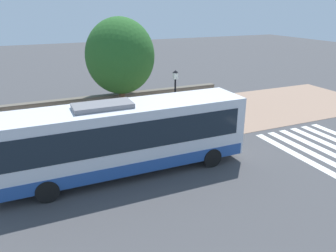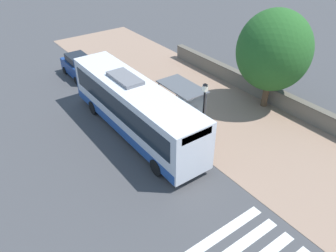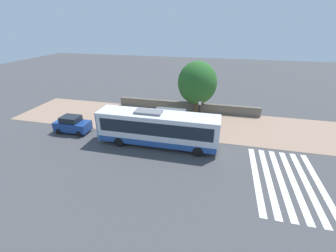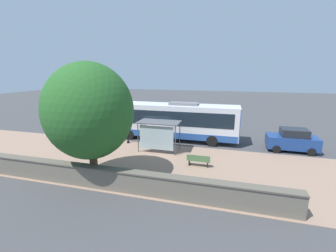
{
  "view_description": "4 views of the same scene",
  "coord_description": "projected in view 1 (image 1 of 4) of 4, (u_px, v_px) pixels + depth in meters",
  "views": [
    {
      "loc": [
        16.08,
        -5.23,
        7.89
      ],
      "look_at": [
        0.51,
        1.64,
        1.57
      ],
      "focal_mm": 35.0,
      "sensor_mm": 36.0,
      "label": 1
    },
    {
      "loc": [
        10.66,
        14.47,
        12.41
      ],
      "look_at": [
        1.75,
        2.24,
        2.33
      ],
      "focal_mm": 35.0,
      "sensor_mm": 36.0,
      "label": 2
    },
    {
      "loc": [
        21.35,
        4.49,
        11.7
      ],
      "look_at": [
        0.6,
        -0.52,
        1.67
      ],
      "focal_mm": 24.0,
      "sensor_mm": 36.0,
      "label": 3
    },
    {
      "loc": [
        -18.88,
        -6.37,
        6.57
      ],
      "look_at": [
        1.31,
        -0.79,
        1.44
      ],
      "focal_mm": 24.0,
      "sensor_mm": 36.0,
      "label": 4
    }
  ],
  "objects": [
    {
      "name": "sidewalk_plaza",
      "position": [
        117.0,
        127.0,
        22.37
      ],
      "size": [
        9.0,
        44.0,
        0.02
      ],
      "color": "#937560",
      "rests_on": "ground"
    },
    {
      "name": "pedestrian",
      "position": [
        202.0,
        128.0,
        19.44
      ],
      "size": [
        0.34,
        0.23,
        1.74
      ],
      "color": "#2D3347",
      "rests_on": "ground"
    },
    {
      "name": "street_lamp_near",
      "position": [
        175.0,
        101.0,
        19.05
      ],
      "size": [
        0.28,
        0.28,
        4.42
      ],
      "color": "black",
      "rests_on": "ground"
    },
    {
      "name": "ground_plane",
      "position": [
        138.0,
        153.0,
        18.52
      ],
      "size": [
        120.0,
        120.0,
        0.0
      ],
      "primitive_type": "plane",
      "color": "#424244",
      "rests_on": "ground"
    },
    {
      "name": "shade_tree",
      "position": [
        120.0,
        56.0,
        24.22
      ],
      "size": [
        5.11,
        5.11,
        7.13
      ],
      "color": "brown",
      "rests_on": "ground"
    },
    {
      "name": "bus_shelter",
      "position": [
        113.0,
        110.0,
        19.03
      ],
      "size": [
        1.89,
        3.46,
        2.53
      ],
      "color": "#515459",
      "rests_on": "ground"
    },
    {
      "name": "bench",
      "position": [
        47.0,
        133.0,
        20.16
      ],
      "size": [
        0.4,
        1.63,
        0.88
      ],
      "color": "#4C7247",
      "rests_on": "ground"
    },
    {
      "name": "stone_wall",
      "position": [
        102.0,
        103.0,
        25.63
      ],
      "size": [
        0.6,
        20.0,
        1.27
      ],
      "color": "#6B6356",
      "rests_on": "ground"
    },
    {
      "name": "bus",
      "position": [
        123.0,
        137.0,
        15.77
      ],
      "size": [
        2.7,
        12.19,
        3.69
      ],
      "color": "silver",
      "rests_on": "ground"
    }
  ]
}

